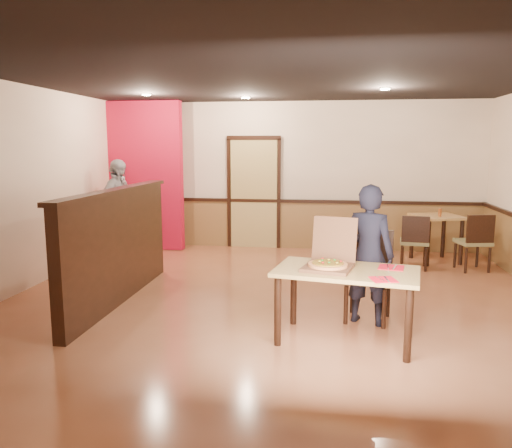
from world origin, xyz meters
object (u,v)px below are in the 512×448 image
Objects in this scene: diner_chair at (369,271)px; side_table at (437,226)px; side_chair_left at (415,240)px; main_table at (346,280)px; condiment at (440,212)px; pizza_box at (329,262)px; passerby at (118,209)px; diner at (368,255)px; side_chair_right at (475,240)px.

side_table is at bearing 78.30° from diner_chair.
main_table is at bearing 76.75° from side_chair_left.
side_table is 0.28m from condiment.
main_table is 2.38× the size of pizza_box.
passerby reaches higher than diner_chair.
side_chair_left is (0.91, 2.46, -0.07)m from diner_chair.
diner is at bearing -89.02° from diner_chair.
passerby is (-3.81, 3.28, 0.23)m from main_table.
condiment is at bearing 76.87° from pizza_box.
diner_chair is 4.84m from passerby.
main_table is at bearing 3.18° from pizza_box.
side_chair_right is 3.92m from pizza_box.
diner is 3.41m from condiment.
passerby is at bearing 6.38° from side_chair_left.
passerby is at bearing -11.95° from diner.
diner is at bearing 65.50° from pizza_box.
passerby is 12.92× the size of condiment.
main_table is at bearing 44.51° from side_chair_right.
main_table is at bearing -114.37° from condiment.
side_chair_right is at bearing -80.16° from passerby.
condiment is at bearing -84.38° from side_table.
pizza_box is (-1.83, -3.78, 0.19)m from side_table.
side_chair_left is 0.92m from side_chair_right.
side_chair_right is 3.22m from diner.
side_table is 5.50m from passerby.
side_chair_right reaches higher than side_table.
side_chair_left is 3.47m from pizza_box.
diner is 2.45× the size of pizza_box.
diner_chair reaches higher than condiment.
diner is (0.26, 0.58, 0.14)m from main_table.
passerby is (-4.07, 2.69, 0.09)m from diner.
diner_chair is at bearing -115.07° from condiment.
diner is at bearing 42.60° from side_chair_right.
passerby is at bearing 151.92° from pizza_box.
side_table is 0.53× the size of passerby.
diner is 0.70m from pizza_box.
side_chair_left is at bearing -88.22° from diner.
main_table is 11.27× the size of condiment.
condiment is at bearing -59.16° from side_chair_right.
diner_chair is at bearing 77.03° from side_chair_left.
side_chair_left reaches higher than main_table.
passerby is 5.50m from condiment.
diner_chair is at bearing 70.29° from pizza_box.
side_chair_left is 6.54× the size of condiment.
condiment is (5.48, 0.41, -0.00)m from passerby.
diner reaches higher than condiment.
side_table is (1.37, 3.08, 0.07)m from diner_chair.
pizza_box is at bearing -111.12° from diner_chair.
pizza_box is (-0.17, 0.03, 0.17)m from main_table.
diner reaches higher than main_table.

